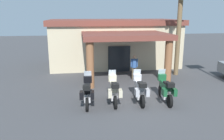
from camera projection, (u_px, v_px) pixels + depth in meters
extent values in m
plane|color=#424244|center=(139.00, 99.00, 12.70)|extent=(80.00, 80.00, 0.00)
cube|color=beige|center=(114.00, 45.00, 20.93)|extent=(11.10, 5.57, 3.67)
cube|color=#1E2328|center=(119.00, 59.00, 18.42)|extent=(1.80, 0.11, 2.10)
cube|color=brown|center=(125.00, 36.00, 15.91)|extent=(5.97, 4.34, 0.35)
cylinder|color=brown|center=(90.00, 65.00, 14.24)|extent=(0.49, 0.49, 2.95)
cylinder|color=brown|center=(168.00, 63.00, 15.01)|extent=(0.49, 0.49, 2.95)
cube|color=brown|center=(114.00, 22.00, 20.44)|extent=(11.50, 5.97, 0.44)
cylinder|color=black|center=(88.00, 94.00, 12.52)|extent=(0.19, 0.67, 0.66)
cylinder|color=black|center=(87.00, 104.00, 11.02)|extent=(0.19, 0.67, 0.66)
cube|color=silver|center=(88.00, 98.00, 11.74)|extent=(0.36, 0.58, 0.32)
cube|color=black|center=(87.00, 88.00, 11.76)|extent=(0.39, 1.17, 0.34)
cube|color=black|center=(87.00, 86.00, 11.37)|extent=(0.33, 0.62, 0.10)
cube|color=black|center=(88.00, 79.00, 12.31)|extent=(0.46, 0.27, 0.36)
cube|color=#B2BCC6|center=(88.00, 74.00, 12.32)|extent=(0.41, 0.15, 0.36)
cube|color=black|center=(82.00, 95.00, 11.05)|extent=(0.21, 0.45, 0.36)
cube|color=black|center=(92.00, 95.00, 11.08)|extent=(0.21, 0.45, 0.36)
cube|color=black|center=(87.00, 88.00, 10.87)|extent=(0.38, 0.35, 0.22)
cylinder|color=black|center=(112.00, 92.00, 12.78)|extent=(0.18, 0.67, 0.66)
cylinder|color=black|center=(115.00, 102.00, 11.28)|extent=(0.18, 0.67, 0.66)
cube|color=silver|center=(114.00, 96.00, 11.99)|extent=(0.35, 0.58, 0.32)
cube|color=beige|center=(114.00, 86.00, 12.02)|extent=(0.36, 1.16, 0.34)
cube|color=black|center=(114.00, 84.00, 11.63)|extent=(0.31, 0.61, 0.10)
cube|color=beige|center=(112.00, 78.00, 12.56)|extent=(0.45, 0.26, 0.36)
cube|color=#B2BCC6|center=(112.00, 73.00, 12.57)|extent=(0.41, 0.14, 0.36)
cube|color=beige|center=(110.00, 93.00, 11.30)|extent=(0.20, 0.45, 0.36)
cube|color=beige|center=(120.00, 93.00, 11.34)|extent=(0.20, 0.45, 0.36)
cube|color=black|center=(115.00, 86.00, 11.13)|extent=(0.38, 0.34, 0.22)
cylinder|color=black|center=(137.00, 91.00, 12.90)|extent=(0.19, 0.67, 0.66)
cylinder|color=black|center=(142.00, 101.00, 11.40)|extent=(0.19, 0.67, 0.66)
cube|color=silver|center=(140.00, 95.00, 12.12)|extent=(0.36, 0.58, 0.32)
cube|color=#B2B2B7|center=(139.00, 86.00, 12.14)|extent=(0.38, 1.17, 0.34)
cube|color=black|center=(141.00, 84.00, 11.75)|extent=(0.32, 0.62, 0.10)
cube|color=#B2B2B7|center=(137.00, 77.00, 12.69)|extent=(0.46, 0.27, 0.36)
cube|color=#B2BCC6|center=(137.00, 72.00, 12.70)|extent=(0.41, 0.15, 0.36)
cube|color=#B2B2B7|center=(137.00, 92.00, 11.43)|extent=(0.21, 0.45, 0.36)
cube|color=#B2B2B7|center=(147.00, 92.00, 11.47)|extent=(0.21, 0.45, 0.36)
cube|color=black|center=(143.00, 85.00, 11.25)|extent=(0.38, 0.34, 0.22)
cylinder|color=black|center=(161.00, 91.00, 12.95)|extent=(0.19, 0.67, 0.66)
cylinder|color=black|center=(170.00, 101.00, 11.45)|extent=(0.19, 0.67, 0.66)
cube|color=silver|center=(165.00, 95.00, 12.17)|extent=(0.36, 0.58, 0.32)
cube|color=#19512D|center=(165.00, 85.00, 12.19)|extent=(0.39, 1.17, 0.34)
cube|color=black|center=(167.00, 83.00, 11.80)|extent=(0.32, 0.62, 0.10)
cube|color=#19512D|center=(162.00, 77.00, 12.73)|extent=(0.46, 0.27, 0.36)
cube|color=#B2BCC6|center=(162.00, 72.00, 12.75)|extent=(0.41, 0.15, 0.36)
cube|color=#19512D|center=(164.00, 92.00, 11.47)|extent=(0.21, 0.45, 0.36)
cube|color=#19512D|center=(174.00, 92.00, 11.51)|extent=(0.21, 0.45, 0.36)
cube|color=black|center=(170.00, 85.00, 11.30)|extent=(0.38, 0.35, 0.22)
cylinder|color=brown|center=(133.00, 74.00, 16.31)|extent=(0.14, 0.14, 0.88)
cylinder|color=brown|center=(135.00, 73.00, 16.34)|extent=(0.14, 0.14, 0.88)
cylinder|color=#335999|center=(134.00, 63.00, 16.14)|extent=(0.32, 0.32, 0.62)
cylinder|color=#335999|center=(131.00, 63.00, 16.09)|extent=(0.09, 0.09, 0.59)
cylinder|color=#335999|center=(137.00, 63.00, 16.18)|extent=(0.09, 0.09, 0.59)
sphere|color=tan|center=(134.00, 57.00, 16.03)|extent=(0.24, 0.24, 0.24)
cylinder|color=brown|center=(178.00, 36.00, 17.01)|extent=(0.35, 0.35, 5.91)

